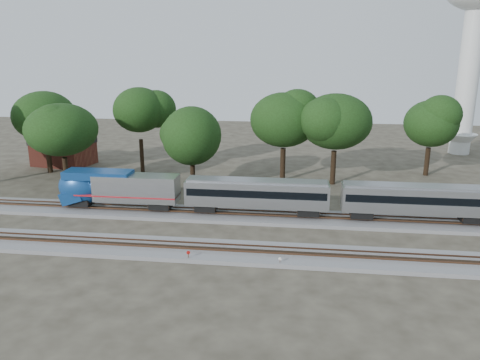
% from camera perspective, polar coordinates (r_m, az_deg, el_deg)
% --- Properties ---
extents(ground, '(160.00, 160.00, 0.00)m').
position_cam_1_polar(ground, '(48.98, -6.46, -6.70)').
color(ground, '#383328').
rests_on(ground, ground).
extents(track_far, '(160.00, 5.00, 0.73)m').
position_cam_1_polar(track_far, '(54.36, -4.99, -4.13)').
color(track_far, slate).
rests_on(track_far, ground).
extents(track_near, '(160.00, 5.00, 0.73)m').
position_cam_1_polar(track_near, '(45.34, -7.65, -8.35)').
color(track_near, slate).
rests_on(track_near, ground).
extents(switch_stand_red, '(0.34, 0.10, 1.06)m').
position_cam_1_polar(switch_stand_red, '(42.89, -6.31, -9.06)').
color(switch_stand_red, '#512D19').
rests_on(switch_stand_red, ground).
extents(switch_stand_white, '(0.27, 0.11, 0.87)m').
position_cam_1_polar(switch_stand_white, '(42.00, 4.89, -9.77)').
color(switch_stand_white, '#512D19').
rests_on(switch_stand_white, ground).
extents(switch_lever, '(0.52, 0.34, 0.30)m').
position_cam_1_polar(switch_lever, '(42.95, 1.17, -9.70)').
color(switch_lever, '#512D19').
rests_on(switch_lever, ground).
extents(water_tower, '(12.87, 12.87, 35.62)m').
position_cam_1_polar(water_tower, '(94.36, 26.99, 18.81)').
color(water_tower, silver).
rests_on(water_tower, ground).
extents(brick_building, '(10.07, 7.98, 4.33)m').
position_cam_1_polar(brick_building, '(83.02, -20.70, 3.25)').
color(brick_building, maroon).
rests_on(brick_building, ground).
extents(tree_1, '(8.98, 8.98, 12.66)m').
position_cam_1_polar(tree_1, '(77.32, -22.76, 7.21)').
color(tree_1, black).
rests_on(tree_1, ground).
extents(tree_2, '(8.35, 8.35, 11.77)m').
position_cam_1_polar(tree_2, '(67.08, -20.92, 5.74)').
color(tree_2, black).
rests_on(tree_2, ground).
extents(tree_3, '(9.94, 9.94, 14.01)m').
position_cam_1_polar(tree_3, '(72.67, -12.18, 8.35)').
color(tree_3, black).
rests_on(tree_3, ground).
extents(tree_4, '(7.44, 7.44, 10.49)m').
position_cam_1_polar(tree_4, '(63.52, -5.91, 5.36)').
color(tree_4, black).
rests_on(tree_4, ground).
extents(tree_5, '(9.05, 9.05, 12.76)m').
position_cam_1_polar(tree_5, '(67.08, 5.37, 7.29)').
color(tree_5, black).
rests_on(tree_5, ground).
extents(tree_6, '(9.09, 9.09, 12.82)m').
position_cam_1_polar(tree_6, '(66.25, 11.58, 6.98)').
color(tree_6, black).
rests_on(tree_6, ground).
extents(tree_7, '(8.06, 8.06, 11.36)m').
position_cam_1_polar(tree_7, '(75.43, 22.27, 6.37)').
color(tree_7, black).
rests_on(tree_7, ground).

